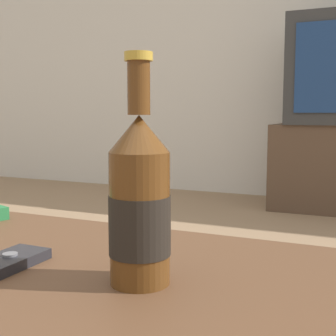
{
  "coord_description": "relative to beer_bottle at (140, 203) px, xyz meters",
  "views": [
    {
      "loc": [
        0.43,
        -0.41,
        0.61
      ],
      "look_at": [
        0.08,
        0.37,
        0.51
      ],
      "focal_mm": 50.0,
      "sensor_mm": 36.0,
      "label": 1
    }
  ],
  "objects": [
    {
      "name": "back_wall",
      "position": [
        -0.18,
        2.96,
        0.79
      ],
      "size": [
        8.0,
        0.05,
        2.6
      ],
      "color": "beige",
      "rests_on": "ground_plane"
    },
    {
      "name": "beer_bottle",
      "position": [
        0.0,
        0.0,
        0.0
      ],
      "size": [
        0.07,
        0.07,
        0.27
      ],
      "color": "#563314",
      "rests_on": "coffee_table"
    },
    {
      "name": "cell_phone",
      "position": [
        -0.18,
        -0.02,
        -0.09
      ],
      "size": [
        0.06,
        0.1,
        0.02
      ],
      "rotation": [
        0.0,
        0.0,
        -0.01
      ],
      "color": "#232328",
      "rests_on": "coffee_table"
    }
  ]
}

